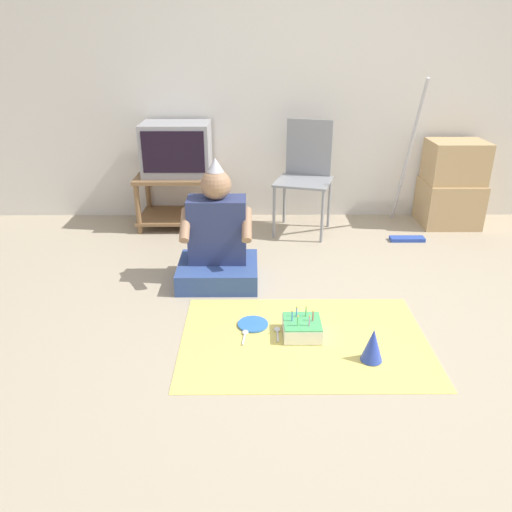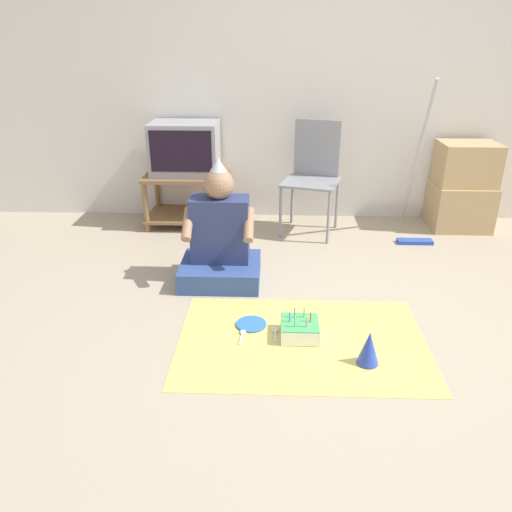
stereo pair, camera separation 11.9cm
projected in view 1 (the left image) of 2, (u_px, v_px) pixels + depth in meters
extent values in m
plane|color=tan|center=(346.00, 347.00, 2.70)|extent=(16.00, 16.00, 0.00)
cube|color=silver|center=(312.00, 71.00, 4.21)|extent=(6.40, 0.06, 2.55)
cube|color=olive|center=(178.00, 176.00, 4.29)|extent=(0.71, 0.50, 0.03)
cube|color=olive|center=(181.00, 216.00, 4.43)|extent=(0.71, 0.50, 0.02)
cylinder|color=olive|center=(138.00, 208.00, 4.17)|extent=(0.04, 0.04, 0.45)
cylinder|color=olive|center=(215.00, 208.00, 4.18)|extent=(0.04, 0.04, 0.45)
cylinder|color=olive|center=(148.00, 193.00, 4.57)|extent=(0.04, 0.04, 0.45)
cylinder|color=olive|center=(218.00, 193.00, 4.58)|extent=(0.04, 0.04, 0.45)
cube|color=#99999E|center=(177.00, 149.00, 4.21)|extent=(0.56, 0.41, 0.43)
cube|color=black|center=(173.00, 152.00, 4.01)|extent=(0.50, 0.01, 0.33)
cube|color=gray|center=(303.00, 182.00, 4.12)|extent=(0.54, 0.52, 0.02)
cube|color=gray|center=(309.00, 148.00, 4.20)|extent=(0.38, 0.13, 0.48)
cylinder|color=gray|center=(274.00, 212.00, 4.09)|extent=(0.02, 0.02, 0.44)
cylinder|color=gray|center=(322.00, 216.00, 3.99)|extent=(0.02, 0.02, 0.44)
cylinder|color=gray|center=(284.00, 199.00, 4.42)|extent=(0.02, 0.02, 0.44)
cylinder|color=gray|center=(329.00, 203.00, 4.32)|extent=(0.02, 0.02, 0.44)
cube|color=tan|center=(449.00, 203.00, 4.41)|extent=(0.49, 0.43, 0.39)
cube|color=tan|center=(456.00, 162.00, 4.26)|extent=(0.47, 0.38, 0.35)
cube|color=#2D4CB2|center=(407.00, 239.00, 4.10)|extent=(0.28, 0.09, 0.03)
cylinder|color=#B7B7BC|center=(408.00, 156.00, 4.07)|extent=(0.03, 0.52, 1.25)
cube|color=#334C8C|center=(218.00, 272.00, 3.40)|extent=(0.53, 0.47, 0.14)
cube|color=navy|center=(217.00, 230.00, 3.33)|extent=(0.38, 0.21, 0.44)
sphere|color=#9E7556|center=(216.00, 185.00, 3.20)|extent=(0.20, 0.20, 0.20)
cone|color=silver|center=(215.00, 165.00, 3.15)|extent=(0.11, 0.11, 0.09)
cylinder|color=#9E7556|center=(185.00, 225.00, 3.21)|extent=(0.06, 0.23, 0.19)
cylinder|color=#9E7556|center=(247.00, 225.00, 3.21)|extent=(0.06, 0.23, 0.19)
cube|color=#EAD666|center=(304.00, 340.00, 2.76)|extent=(1.36, 0.92, 0.01)
cube|color=white|center=(302.00, 328.00, 2.79)|extent=(0.21, 0.21, 0.08)
cube|color=#4CB266|center=(302.00, 322.00, 2.77)|extent=(0.21, 0.21, 0.01)
cylinder|color=#EA4C4C|center=(313.00, 317.00, 2.77)|extent=(0.01, 0.01, 0.06)
sphere|color=#FFCC4C|center=(313.00, 311.00, 2.75)|extent=(0.01, 0.01, 0.01)
cylinder|color=#66C666|center=(306.00, 313.00, 2.81)|extent=(0.01, 0.01, 0.06)
sphere|color=#FFCC4C|center=(306.00, 307.00, 2.79)|extent=(0.01, 0.01, 0.01)
cylinder|color=#4C7FE5|center=(297.00, 313.00, 2.81)|extent=(0.01, 0.01, 0.06)
sphere|color=#FFCC4C|center=(297.00, 307.00, 2.79)|extent=(0.01, 0.01, 0.01)
cylinder|color=#4C7FE5|center=(292.00, 317.00, 2.76)|extent=(0.01, 0.01, 0.06)
sphere|color=#FFCC4C|center=(292.00, 311.00, 2.75)|extent=(0.01, 0.01, 0.01)
cylinder|color=#66C666|center=(298.00, 322.00, 2.72)|extent=(0.01, 0.01, 0.06)
sphere|color=#FFCC4C|center=(298.00, 316.00, 2.70)|extent=(0.01, 0.01, 0.01)
cylinder|color=#E58CCC|center=(309.00, 322.00, 2.72)|extent=(0.01, 0.01, 0.06)
sphere|color=#FFCC4C|center=(310.00, 316.00, 2.70)|extent=(0.01, 0.01, 0.01)
cone|color=blue|center=(373.00, 345.00, 2.55)|extent=(0.11, 0.11, 0.18)
cylinder|color=blue|center=(253.00, 324.00, 2.90)|extent=(0.18, 0.18, 0.01)
ellipsoid|color=white|center=(277.00, 329.00, 2.85)|extent=(0.04, 0.05, 0.01)
cube|color=white|center=(278.00, 336.00, 2.78)|extent=(0.01, 0.10, 0.01)
ellipsoid|color=white|center=(245.00, 332.00, 2.82)|extent=(0.04, 0.05, 0.01)
cube|color=white|center=(244.00, 340.00, 2.75)|extent=(0.02, 0.10, 0.01)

